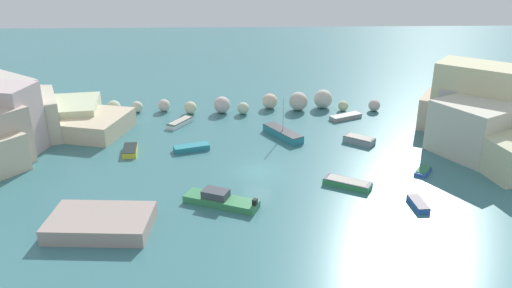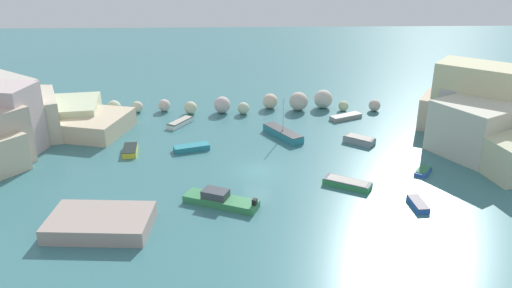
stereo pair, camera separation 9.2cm
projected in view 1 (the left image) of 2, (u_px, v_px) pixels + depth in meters
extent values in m
plane|color=#3B7378|center=(258.00, 171.00, 49.13)|extent=(160.00, 160.00, 0.00)
cube|color=beige|center=(6.00, 120.00, 51.78)|extent=(6.59, 5.69, 7.25)
cube|color=beige|center=(35.00, 116.00, 57.06)|extent=(7.35, 9.17, 4.57)
cube|color=beige|center=(92.00, 124.00, 58.22)|extent=(8.88, 9.18, 2.06)
cube|color=beige|center=(65.00, 114.00, 60.34)|extent=(8.67, 8.47, 2.84)
cube|color=beige|center=(11.00, 113.00, 58.26)|extent=(6.94, 9.38, 4.29)
cube|color=beige|center=(466.00, 102.00, 61.24)|extent=(6.87, 7.09, 4.78)
cube|color=beige|center=(442.00, 111.00, 59.93)|extent=(6.85, 7.29, 3.67)
cube|color=beige|center=(508.00, 153.00, 48.77)|extent=(6.86, 8.17, 3.55)
cube|color=beige|center=(480.00, 126.00, 52.79)|extent=(10.83, 10.19, 5.39)
cube|color=#BAB0AD|center=(464.00, 107.00, 58.28)|extent=(7.92, 8.93, 5.58)
cube|color=beige|center=(474.00, 101.00, 56.08)|extent=(9.48, 8.91, 8.21)
sphere|color=beige|center=(114.00, 107.00, 64.30)|extent=(1.73, 1.73, 1.73)
sphere|color=beige|center=(137.00, 107.00, 64.90)|extent=(1.44, 1.44, 1.44)
sphere|color=beige|center=(164.00, 105.00, 65.28)|extent=(1.55, 1.55, 1.55)
sphere|color=beige|center=(190.00, 108.00, 64.38)|extent=(1.57, 1.57, 1.57)
sphere|color=beige|center=(222.00, 105.00, 64.64)|extent=(2.09, 2.09, 2.09)
sphere|color=beige|center=(243.00, 108.00, 64.31)|extent=(1.50, 1.50, 1.50)
sphere|color=beige|center=(270.00, 101.00, 66.25)|extent=(1.95, 1.95, 1.95)
sphere|color=beige|center=(298.00, 101.00, 65.49)|extent=(2.38, 2.38, 2.38)
sphere|color=beige|center=(323.00, 99.00, 66.39)|extent=(2.39, 2.39, 2.39)
sphere|color=beige|center=(343.00, 106.00, 65.48)|extent=(1.29, 1.29, 1.29)
sphere|color=beige|center=(374.00, 105.00, 65.40)|extent=(1.49, 1.49, 1.49)
cube|color=#A49289|center=(101.00, 223.00, 39.33)|extent=(8.03, 5.40, 1.22)
cube|color=teal|center=(283.00, 134.00, 57.18)|extent=(4.28, 5.71, 0.80)
cube|color=#2E3135|center=(283.00, 130.00, 57.01)|extent=(4.19, 5.59, 0.06)
cylinder|color=silver|center=(283.00, 114.00, 56.30)|extent=(0.10, 0.10, 3.79)
cube|color=#36854F|center=(221.00, 201.00, 43.08)|extent=(6.57, 4.16, 0.61)
cube|color=#3F444C|center=(216.00, 194.00, 43.00)|extent=(2.50, 2.11, 0.64)
cube|color=black|center=(255.00, 202.00, 41.84)|extent=(0.50, 0.55, 0.50)
cube|color=white|center=(180.00, 123.00, 60.86)|extent=(3.05, 4.04, 0.50)
cube|color=#19311F|center=(180.00, 121.00, 60.75)|extent=(2.98, 3.96, 0.06)
cube|color=#ADA89E|center=(180.00, 120.00, 60.75)|extent=(2.59, 3.44, 0.08)
cube|color=teal|center=(192.00, 148.00, 53.75)|extent=(3.87, 2.35, 0.58)
cube|color=gold|center=(130.00, 151.00, 53.11)|extent=(1.72, 3.19, 0.55)
cube|color=black|center=(130.00, 148.00, 52.99)|extent=(1.68, 3.12, 0.06)
cube|color=#318D4D|center=(347.00, 184.00, 46.19)|extent=(4.42, 3.35, 0.52)
cube|color=#252A37|center=(348.00, 181.00, 46.07)|extent=(4.33, 3.28, 0.06)
cube|color=#ADA89E|center=(348.00, 181.00, 46.07)|extent=(3.75, 2.85, 0.08)
cube|color=navy|center=(65.00, 228.00, 39.40)|extent=(2.27, 2.48, 0.44)
cube|color=#243135|center=(64.00, 225.00, 39.30)|extent=(2.22, 2.43, 0.06)
cube|color=blue|center=(418.00, 204.00, 42.81)|extent=(1.18, 2.76, 0.43)
cube|color=#302934|center=(419.00, 202.00, 42.71)|extent=(1.16, 2.71, 0.06)
cube|color=gray|center=(359.00, 140.00, 55.60)|extent=(3.47, 3.13, 0.64)
cube|color=#282726|center=(359.00, 137.00, 55.46)|extent=(3.40, 3.06, 0.06)
cube|color=#ADA89E|center=(359.00, 137.00, 55.46)|extent=(2.95, 2.66, 0.08)
cube|color=blue|center=(423.00, 171.00, 48.75)|extent=(2.19, 2.51, 0.35)
cube|color=#2D7047|center=(423.00, 169.00, 48.67)|extent=(1.86, 2.13, 0.08)
cube|color=gray|center=(346.00, 117.00, 62.83)|extent=(4.18, 2.93, 0.52)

